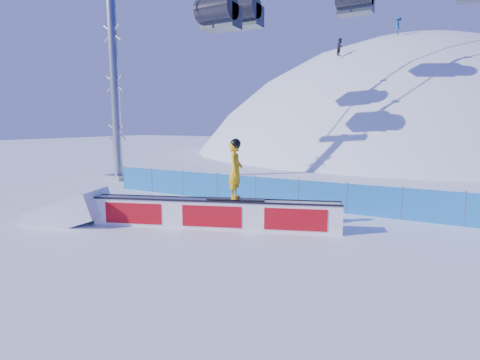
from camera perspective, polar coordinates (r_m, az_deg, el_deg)
The scene contains 7 objects.
ground at distance 11.58m, azimuth 5.92°, elevation -9.17°, with size 160.00×160.00×0.00m, color white.
snow_hill at distance 56.62m, azimuth 22.79°, elevation -14.48°, with size 64.00×64.00×64.00m.
safety_fence at distance 15.57m, azimuth 12.35°, elevation -2.44°, with size 22.05×0.05×1.30m.
rail_box at distance 12.75m, azimuth -4.08°, elevation -5.16°, with size 8.18×3.41×1.02m.
snow_ramp at distance 14.95m, azimuth -24.37°, elevation -5.83°, with size 2.51×1.68×0.94m, color white, non-canonical shape.
snowboarder at distance 12.33m, azimuth -0.69°, elevation 1.55°, with size 1.95×0.98×2.03m.
distant_skiers at distance 41.30m, azimuth 28.50°, elevation 18.34°, with size 20.76×6.08×7.30m.
Camera 1 is at (4.20, -10.20, 3.52)m, focal length 28.00 mm.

